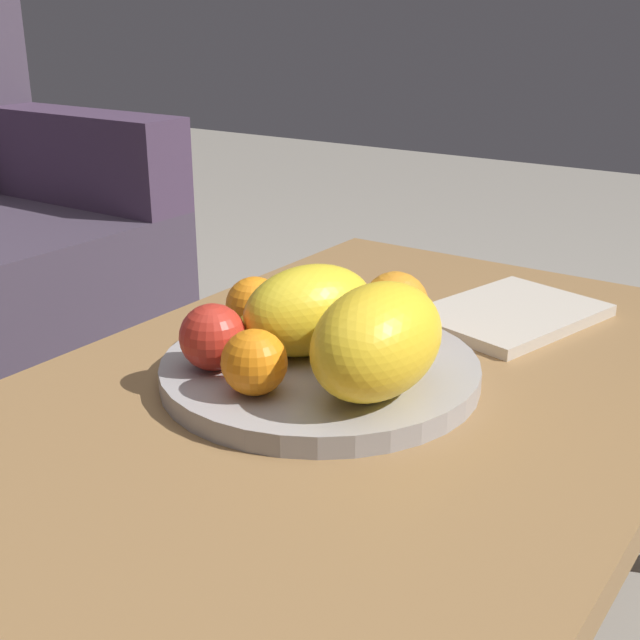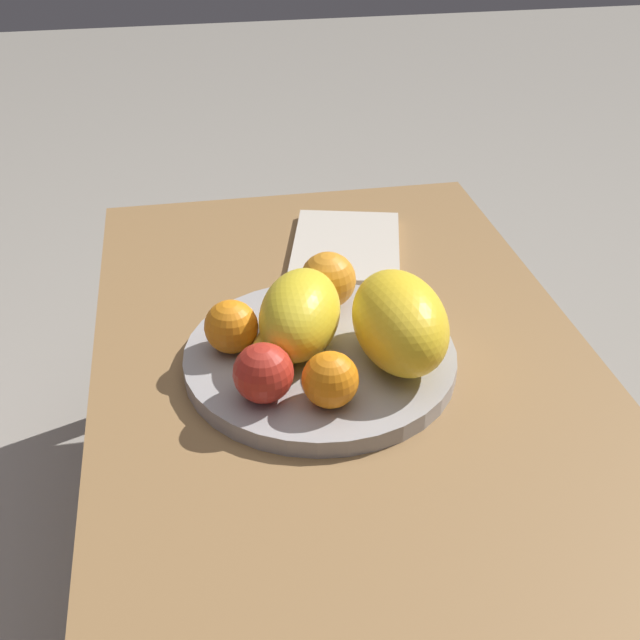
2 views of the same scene
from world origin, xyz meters
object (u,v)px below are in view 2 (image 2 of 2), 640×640
Objects in this scene: coffee_table at (349,393)px; orange_right at (328,280)px; orange_front at (231,327)px; apple_front at (263,373)px; melon_smaller_beside at (400,322)px; magazine at (346,247)px; banana_bunch at (277,332)px; fruit_bowl at (320,358)px; orange_left at (330,380)px; melon_large_front at (300,314)px.

coffee_table is 14.02× the size of orange_right.
orange_front is 0.96× the size of apple_front.
apple_front is (-0.05, 0.18, -0.02)m from melon_smaller_beside.
magazine is at bearing -25.23° from apple_front.
coffee_table is 6.22× the size of melon_smaller_beside.
banana_bunch is at bearing 72.96° from melon_smaller_beside.
orange_front reaches higher than magazine.
orange_right is 0.23m from apple_front.
orange_left is at bearing 176.14° from fruit_bowl.
coffee_table is 0.34m from magazine.
coffee_table is 6.85× the size of melon_large_front.
orange_front is at bearing 14.84° from apple_front.
melon_smaller_beside is 0.22m from orange_front.
banana_bunch is (-0.02, -0.06, -0.01)m from orange_front.
melon_large_front is 2.38× the size of orange_left.
orange_right is (0.15, 0.07, -0.02)m from melon_smaller_beside.
fruit_bowl is 5.09× the size of orange_front.
melon_large_front is (0.03, 0.06, 0.12)m from coffee_table.
banana_bunch is at bearing 77.20° from coffee_table.
melon_large_front reaches higher than fruit_bowl.
orange_right reaches higher than apple_front.
apple_front is 0.10m from banana_bunch.
apple_front is (-0.07, 0.13, 0.11)m from coffee_table.
melon_smaller_beside is 2.25× the size of orange_right.
banana_bunch is (0.01, 0.06, 0.04)m from fruit_bowl.
magazine is (0.20, -0.07, -0.06)m from orange_right.
fruit_bowl is 1.99× the size of melon_smaller_beside.
banana_bunch is 0.71× the size of magazine.
melon_smaller_beside is at bearing -106.41° from orange_front.
coffee_table is 0.15m from orange_left.
melon_large_front is 2.23× the size of apple_front.
orange_front is 0.17m from orange_left.
apple_front is at bearing -165.16° from orange_front.
orange_front is 0.41× the size of banana_bunch.
melon_smaller_beside is (-0.03, -0.06, 0.13)m from coffee_table.
melon_large_front reaches higher than orange_front.
banana_bunch is at bearing 97.54° from melon_large_front.
orange_right is (0.09, -0.15, 0.00)m from orange_front.
melon_smaller_beside reaches higher than orange_front.
fruit_bowl is at bearing 176.21° from magazine.
fruit_bowl is (0.01, 0.04, 0.06)m from coffee_table.
magazine is (0.35, -0.01, -0.08)m from melon_smaller_beside.
orange_front is at bearing 38.50° from orange_left.
fruit_bowl reaches higher than magazine.
orange_front reaches higher than coffee_table.
melon_large_front is at bearing -82.46° from banana_bunch.
apple_front is (-0.20, 0.12, -0.00)m from orange_right.
orange_right is at bearing 2.91° from coffee_table.
orange_right is at bearing -58.82° from orange_front.
melon_smaller_beside is 0.19m from apple_front.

